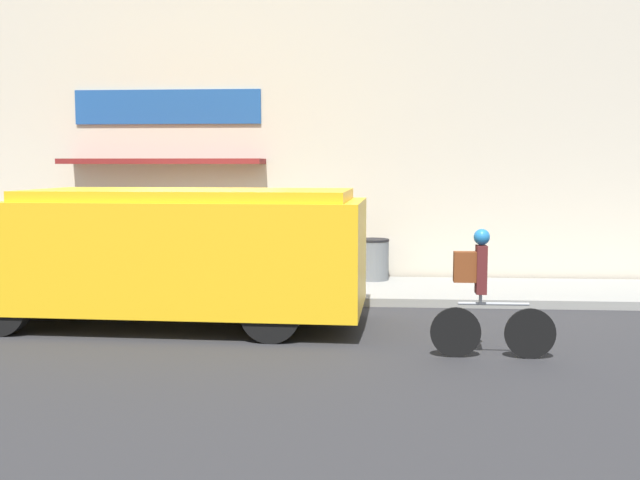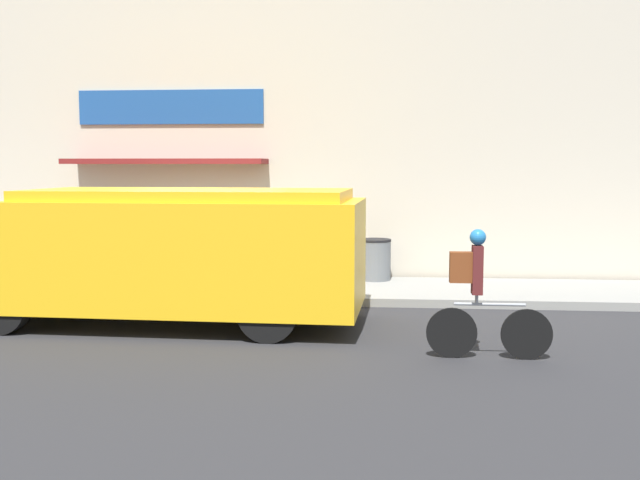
# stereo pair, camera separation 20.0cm
# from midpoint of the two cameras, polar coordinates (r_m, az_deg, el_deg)

# --- Properties ---
(ground_plane) EXTENTS (70.00, 70.00, 0.00)m
(ground_plane) POSITION_cam_midpoint_polar(r_m,az_deg,el_deg) (12.46, -9.40, -4.88)
(ground_plane) COLOR #2B2B2D
(sidewalk) EXTENTS (28.00, 2.41, 0.14)m
(sidewalk) POSITION_cam_midpoint_polar(r_m,az_deg,el_deg) (13.60, -8.21, -3.67)
(sidewalk) COLOR gray
(sidewalk) RESTS_ON ground_plane
(storefront) EXTENTS (17.42, 1.03, 5.55)m
(storefront) POSITION_cam_midpoint_polar(r_m,az_deg,el_deg) (14.78, -7.32, 7.60)
(storefront) COLOR beige
(storefront) RESTS_ON ground_plane
(school_bus) EXTENTS (6.02, 2.70, 1.94)m
(school_bus) POSITION_cam_midpoint_polar(r_m,az_deg,el_deg) (10.85, -11.80, -0.98)
(school_bus) COLOR yellow
(school_bus) RESTS_ON ground_plane
(cyclist) EXTENTS (1.47, 0.20, 1.54)m
(cyclist) POSITION_cam_midpoint_polar(r_m,az_deg,el_deg) (9.01, 11.71, -4.12)
(cyclist) COLOR black
(cyclist) RESTS_ON ground_plane
(trash_bin) EXTENTS (0.61, 0.61, 0.77)m
(trash_bin) POSITION_cam_midpoint_polar(r_m,az_deg,el_deg) (14.01, 3.64, -1.48)
(trash_bin) COLOR slate
(trash_bin) RESTS_ON sidewalk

